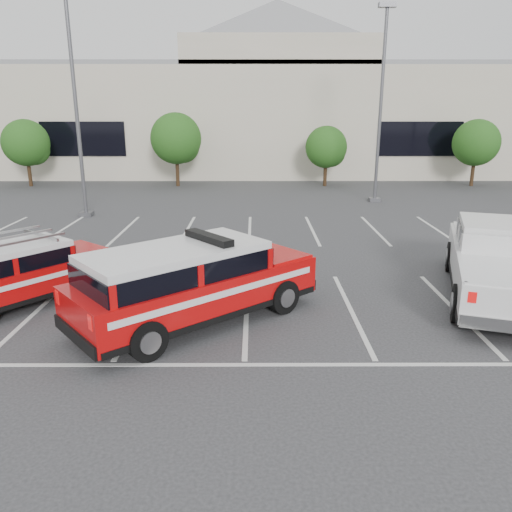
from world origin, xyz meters
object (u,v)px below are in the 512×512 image
at_px(tree_mid_left, 178,140).
at_px(tree_mid_right, 327,148).
at_px(light_pole_left, 76,105).
at_px(fire_chief_suv, 193,288).
at_px(tree_left, 28,144).
at_px(ladder_suv, 17,277).
at_px(light_pole_mid, 381,106).
at_px(tree_right, 477,144).
at_px(convention_building, 254,113).
at_px(white_pickup, 497,269).

distance_m(tree_mid_left, tree_mid_right, 10.01).
distance_m(light_pole_left, fire_chief_suv, 14.98).
bearing_deg(tree_left, light_pole_left, -55.48).
bearing_deg(ladder_suv, tree_mid_right, 102.37).
relative_size(light_pole_mid, ladder_suv, 2.12).
bearing_deg(light_pole_mid, tree_right, 36.77).
height_order(tree_left, ladder_suv, tree_left).
height_order(tree_mid_left, tree_right, tree_mid_left).
xyz_separation_m(convention_building, tree_mid_right, (4.91, -9.82, -2.22)).
distance_m(tree_left, tree_mid_right, 20.00).
xyz_separation_m(tree_mid_left, ladder_suv, (-1.14, -21.54, -2.29)).
xyz_separation_m(tree_mid_left, fire_chief_suv, (3.63, -22.71, -2.18)).
distance_m(tree_left, ladder_suv, 23.38).
xyz_separation_m(convention_building, light_pole_mid, (6.82, -15.86, 0.47)).
relative_size(tree_left, tree_right, 1.00).
distance_m(tree_mid_right, light_pole_mid, 6.88).
bearing_deg(light_pole_left, white_pickup, -36.52).
bearing_deg(ladder_suv, fire_chief_suv, 25.94).
height_order(light_pole_left, ladder_suv, light_pole_left).
bearing_deg(white_pickup, light_pole_mid, 108.09).
distance_m(convention_building, white_pickup, 31.81).
relative_size(tree_right, light_pole_left, 0.43).
height_order(light_pole_mid, white_pickup, light_pole_mid).
bearing_deg(tree_left, fire_chief_suv, -59.03).
bearing_deg(fire_chief_suv, tree_mid_right, 124.09).
bearing_deg(light_pole_mid, tree_mid_left, 153.08).
bearing_deg(white_pickup, tree_mid_right, 113.45).
bearing_deg(light_pole_left, fire_chief_suv, -62.04).
distance_m(light_pole_mid, ladder_suv, 20.74).
relative_size(convention_building, tree_right, 13.58).
xyz_separation_m(fire_chief_suv, white_pickup, (8.12, 1.67, -0.06)).
relative_size(tree_mid_right, ladder_suv, 0.83).
xyz_separation_m(tree_left, tree_mid_right, (20.00, -0.00, -0.27)).
height_order(fire_chief_suv, white_pickup, fire_chief_suv).
distance_m(white_pickup, ladder_suv, 12.90).
relative_size(tree_mid_right, light_pole_mid, 0.39).
height_order(tree_mid_right, fire_chief_suv, tree_mid_right).
bearing_deg(fire_chief_suv, ladder_suv, -144.02).
bearing_deg(light_pole_mid, fire_chief_suv, -116.41).
bearing_deg(tree_mid_right, fire_chief_suv, -105.66).
bearing_deg(ladder_suv, tree_left, 152.07).
bearing_deg(light_pole_left, convention_building, 67.61).
height_order(tree_mid_left, tree_mid_right, tree_mid_left).
height_order(tree_left, light_pole_left, light_pole_left).
bearing_deg(tree_mid_right, convention_building, 116.57).
xyz_separation_m(tree_mid_right, white_pickup, (1.76, -21.04, -1.70)).
bearing_deg(convention_building, light_pole_mid, -66.74).
bearing_deg(light_pole_left, ladder_suv, -80.35).
xyz_separation_m(tree_mid_right, fire_chief_suv, (-6.37, -22.71, -1.64)).
bearing_deg(fire_chief_suv, convention_building, 137.18).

